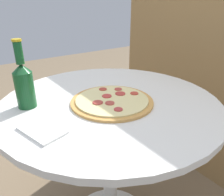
{
  "coord_description": "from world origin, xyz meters",
  "views": [
    {
      "loc": [
        0.69,
        -0.49,
        1.16
      ],
      "look_at": [
        0.03,
        -0.01,
        0.8
      ],
      "focal_mm": 35.0,
      "sensor_mm": 36.0,
      "label": 1
    }
  ],
  "objects": [
    {
      "name": "fence_panel",
      "position": [
        0.0,
        0.78,
        0.81
      ],
      "size": [
        1.54,
        0.04,
        1.63
      ],
      "color": "olive",
      "rests_on": "ground_plane"
    },
    {
      "name": "table",
      "position": [
        0.0,
        0.0,
        0.61
      ],
      "size": [
        0.92,
        0.92,
        0.78
      ],
      "color": "silver",
      "rests_on": "ground_plane"
    },
    {
      "name": "pizza",
      "position": [
        0.03,
        -0.01,
        0.78
      ],
      "size": [
        0.34,
        0.34,
        0.02
      ],
      "color": "#C68E47",
      "rests_on": "table"
    },
    {
      "name": "napkin",
      "position": [
        0.08,
        -0.32,
        0.78
      ],
      "size": [
        0.17,
        0.13,
        0.01
      ],
      "color": "white",
      "rests_on": "table"
    },
    {
      "name": "beer_bottle",
      "position": [
        -0.13,
        -0.3,
        0.87
      ],
      "size": [
        0.07,
        0.07,
        0.26
      ],
      "color": "#144C23",
      "rests_on": "table"
    }
  ]
}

